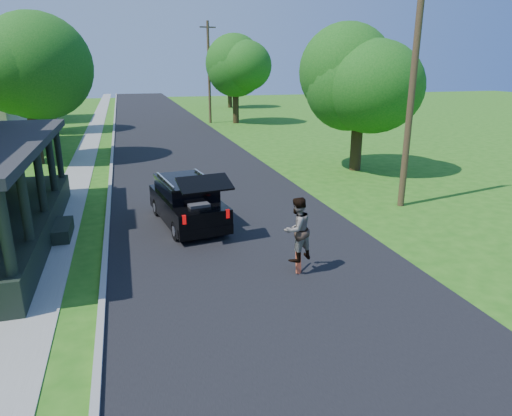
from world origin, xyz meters
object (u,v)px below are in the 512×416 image
object	(u,v)px
skateboarder	(297,229)
utility_pole_near	(413,81)
black_suv	(187,202)
tree_right_near	(360,74)

from	to	relation	value
skateboarder	utility_pole_near	world-z (taller)	utility_pole_near
black_suv	utility_pole_near	size ratio (longest dim) A/B	0.51
skateboarder	utility_pole_near	bearing A→B (deg)	-167.02
skateboarder	utility_pole_near	distance (m)	8.25
utility_pole_near	tree_right_near	bearing A→B (deg)	70.91
black_suv	utility_pole_near	distance (m)	9.02
tree_right_near	skateboarder	bearing A→B (deg)	-124.20
black_suv	utility_pole_near	xyz separation A→B (m)	(8.16, -0.14, 3.85)
skateboarder	tree_right_near	size ratio (longest dim) A/B	0.23
skateboarder	tree_right_near	xyz separation A→B (m)	(7.24, 10.65, 3.51)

